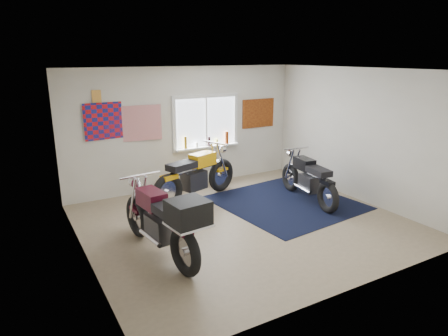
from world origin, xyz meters
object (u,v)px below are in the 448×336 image
navy_rug (286,202)px  black_chrome_bike (308,180)px  maroon_tourer (164,221)px  yellow_triumph (196,177)px

navy_rug → black_chrome_bike: (0.46, -0.13, 0.45)m
maroon_tourer → black_chrome_bike: bearing=-83.2°
yellow_triumph → maroon_tourer: 2.51m
black_chrome_bike → maroon_tourer: size_ratio=0.90×
yellow_triumph → maroon_tourer: size_ratio=0.99×
navy_rug → black_chrome_bike: size_ratio=1.29×
navy_rug → yellow_triumph: size_ratio=1.17×
navy_rug → yellow_triumph: 1.93m
yellow_triumph → black_chrome_bike: size_ratio=1.10×
yellow_triumph → black_chrome_bike: (2.00, -1.19, -0.05)m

